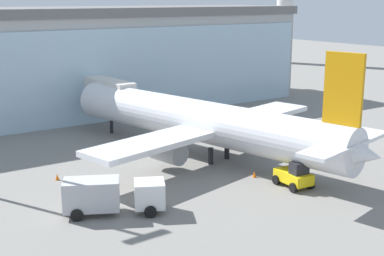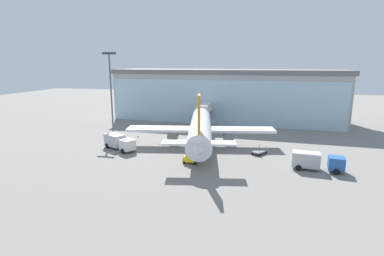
{
  "view_description": "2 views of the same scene",
  "coord_description": "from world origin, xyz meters",
  "px_view_note": "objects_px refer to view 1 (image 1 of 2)",
  "views": [
    {
      "loc": [
        -32.51,
        -33.11,
        15.45
      ],
      "look_at": [
        -3.4,
        6.33,
        3.42
      ],
      "focal_mm": 50.0,
      "sensor_mm": 36.0,
      "label": 1
    },
    {
      "loc": [
        10.37,
        -49.5,
        15.77
      ],
      "look_at": [
        -3.01,
        6.42,
        3.34
      ],
      "focal_mm": 28.0,
      "sensor_mm": 36.0,
      "label": 2
    }
  ],
  "objects_px": {
    "jet_bridge": "(96,87)",
    "airplane": "(203,122)",
    "safety_cone_nose": "(254,174)",
    "baggage_cart": "(315,143)",
    "pushback_tug": "(294,176)",
    "safety_cone_wingtip": "(57,177)",
    "catering_truck": "(110,195)"
  },
  "relations": [
    {
      "from": "jet_bridge",
      "to": "airplane",
      "type": "distance_m",
      "value": 18.92
    },
    {
      "from": "safety_cone_nose",
      "to": "airplane",
      "type": "bearing_deg",
      "value": 89.73
    },
    {
      "from": "jet_bridge",
      "to": "baggage_cart",
      "type": "bearing_deg",
      "value": -150.81
    },
    {
      "from": "airplane",
      "to": "pushback_tug",
      "type": "xyz_separation_m",
      "value": [
        0.95,
        -11.36,
        -2.61
      ]
    },
    {
      "from": "baggage_cart",
      "to": "safety_cone_wingtip",
      "type": "relative_size",
      "value": 5.86
    },
    {
      "from": "safety_cone_wingtip",
      "to": "pushback_tug",
      "type": "bearing_deg",
      "value": -41.3
    },
    {
      "from": "airplane",
      "to": "safety_cone_wingtip",
      "type": "height_order",
      "value": "airplane"
    },
    {
      "from": "baggage_cart",
      "to": "safety_cone_nose",
      "type": "bearing_deg",
      "value": -42.59
    },
    {
      "from": "catering_truck",
      "to": "safety_cone_nose",
      "type": "relative_size",
      "value": 13.53
    },
    {
      "from": "airplane",
      "to": "safety_cone_nose",
      "type": "height_order",
      "value": "airplane"
    },
    {
      "from": "baggage_cart",
      "to": "safety_cone_nose",
      "type": "relative_size",
      "value": 5.86
    },
    {
      "from": "pushback_tug",
      "to": "safety_cone_wingtip",
      "type": "relative_size",
      "value": 6.17
    },
    {
      "from": "airplane",
      "to": "pushback_tug",
      "type": "height_order",
      "value": "airplane"
    },
    {
      "from": "airplane",
      "to": "jet_bridge",
      "type": "bearing_deg",
      "value": -4.73
    },
    {
      "from": "airplane",
      "to": "safety_cone_nose",
      "type": "distance_m",
      "value": 8.26
    },
    {
      "from": "jet_bridge",
      "to": "catering_truck",
      "type": "bearing_deg",
      "value": 153.96
    },
    {
      "from": "safety_cone_wingtip",
      "to": "airplane",
      "type": "bearing_deg",
      "value": -8.24
    },
    {
      "from": "baggage_cart",
      "to": "safety_cone_nose",
      "type": "height_order",
      "value": "baggage_cart"
    },
    {
      "from": "airplane",
      "to": "safety_cone_wingtip",
      "type": "distance_m",
      "value": 14.86
    },
    {
      "from": "baggage_cart",
      "to": "pushback_tug",
      "type": "relative_size",
      "value": 0.95
    },
    {
      "from": "airplane",
      "to": "baggage_cart",
      "type": "bearing_deg",
      "value": -121.7
    },
    {
      "from": "catering_truck",
      "to": "safety_cone_wingtip",
      "type": "xyz_separation_m",
      "value": [
        -0.25,
        9.39,
        -1.19
      ]
    },
    {
      "from": "airplane",
      "to": "safety_cone_nose",
      "type": "xyz_separation_m",
      "value": [
        -0.04,
        -7.57,
        -3.31
      ]
    },
    {
      "from": "catering_truck",
      "to": "safety_cone_wingtip",
      "type": "relative_size",
      "value": 13.53
    },
    {
      "from": "pushback_tug",
      "to": "safety_cone_nose",
      "type": "distance_m",
      "value": 3.98
    },
    {
      "from": "safety_cone_nose",
      "to": "pushback_tug",
      "type": "bearing_deg",
      "value": -75.39
    },
    {
      "from": "pushback_tug",
      "to": "safety_cone_nose",
      "type": "relative_size",
      "value": 6.17
    },
    {
      "from": "airplane",
      "to": "catering_truck",
      "type": "distance_m",
      "value": 16.02
    },
    {
      "from": "baggage_cart",
      "to": "safety_cone_wingtip",
      "type": "distance_m",
      "value": 26.72
    },
    {
      "from": "baggage_cart",
      "to": "jet_bridge",
      "type": "bearing_deg",
      "value": -117.41
    },
    {
      "from": "airplane",
      "to": "pushback_tug",
      "type": "relative_size",
      "value": 10.86
    },
    {
      "from": "catering_truck",
      "to": "pushback_tug",
      "type": "relative_size",
      "value": 2.19
    }
  ]
}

